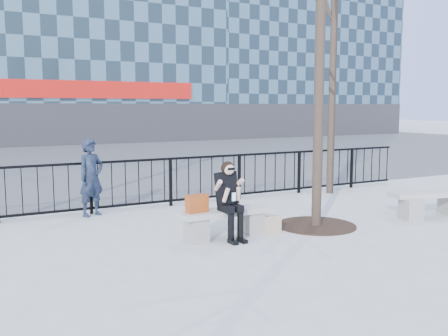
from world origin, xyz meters
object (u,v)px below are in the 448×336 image
bench_main (225,220)px  standing_man (91,177)px  bench_second (431,201)px  seated_woman (230,201)px

bench_main → standing_man: bearing=120.2°
bench_main → bench_second: 4.55m
bench_main → standing_man: size_ratio=1.03×
standing_man → bench_main: bearing=-83.8°
standing_man → bench_second: bearing=-52.7°
bench_second → bench_main: bearing=-171.2°
bench_main → standing_man: (-1.63, 2.80, 0.50)m
bench_main → standing_man: 3.28m
seated_woman → standing_man: bearing=118.9°
standing_man → seated_woman: bearing=-85.1°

